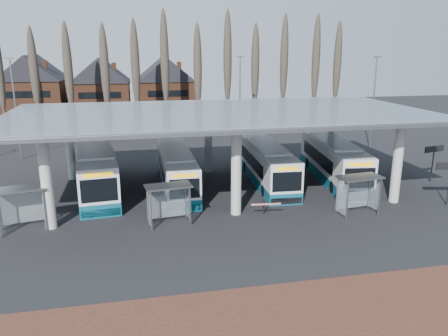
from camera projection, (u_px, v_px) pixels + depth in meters
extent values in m
plane|color=black|center=(245.00, 228.00, 27.62)|extent=(140.00, 140.00, 0.00)
cylinder|color=beige|center=(47.00, 183.00, 26.83)|extent=(0.70, 0.70, 6.00)
cylinder|color=beige|center=(70.00, 145.00, 37.21)|extent=(0.70, 0.70, 6.00)
cylinder|color=beige|center=(236.00, 172.00, 29.19)|extent=(0.70, 0.70, 6.00)
cylinder|color=beige|center=(208.00, 139.00, 39.58)|extent=(0.70, 0.70, 6.00)
cylinder|color=beige|center=(397.00, 163.00, 31.56)|extent=(0.70, 0.70, 6.00)
cylinder|color=beige|center=(331.00, 134.00, 41.95)|extent=(0.70, 0.70, 6.00)
cube|color=gray|center=(220.00, 112.00, 33.53)|extent=(32.00, 16.00, 0.12)
cube|color=silver|center=(220.00, 111.00, 33.51)|extent=(31.50, 15.50, 0.04)
cone|color=#473D33|center=(1.00, 81.00, 52.54)|extent=(0.36, 0.36, 14.50)
cone|color=#473D33|center=(36.00, 80.00, 53.32)|extent=(0.36, 0.36, 14.50)
ellipsoid|color=#473D33|center=(34.00, 66.00, 52.87)|extent=(1.10, 1.10, 11.02)
cone|color=#473D33|center=(70.00, 80.00, 54.11)|extent=(0.36, 0.36, 14.50)
ellipsoid|color=#473D33|center=(69.00, 65.00, 53.65)|extent=(1.10, 1.10, 11.02)
cone|color=#473D33|center=(103.00, 79.00, 54.90)|extent=(0.36, 0.36, 14.50)
ellipsoid|color=#473D33|center=(102.00, 65.00, 54.44)|extent=(1.10, 1.10, 11.02)
cone|color=#473D33|center=(136.00, 79.00, 55.69)|extent=(0.36, 0.36, 14.50)
ellipsoid|color=#473D33|center=(135.00, 65.00, 55.23)|extent=(1.10, 1.10, 11.02)
cone|color=#473D33|center=(167.00, 78.00, 56.48)|extent=(0.36, 0.36, 14.50)
ellipsoid|color=#473D33|center=(167.00, 65.00, 56.02)|extent=(1.10, 1.10, 11.02)
cone|color=#473D33|center=(198.00, 78.00, 57.27)|extent=(0.36, 0.36, 14.50)
ellipsoid|color=#473D33|center=(198.00, 64.00, 56.81)|extent=(1.10, 1.10, 11.02)
cone|color=#473D33|center=(227.00, 78.00, 58.06)|extent=(0.36, 0.36, 14.50)
ellipsoid|color=#473D33|center=(227.00, 64.00, 57.60)|extent=(1.10, 1.10, 11.02)
cone|color=#473D33|center=(256.00, 77.00, 58.84)|extent=(0.36, 0.36, 14.50)
ellipsoid|color=#473D33|center=(257.00, 64.00, 58.38)|extent=(1.10, 1.10, 11.02)
cone|color=#473D33|center=(285.00, 77.00, 59.63)|extent=(0.36, 0.36, 14.50)
ellipsoid|color=#473D33|center=(285.00, 64.00, 59.17)|extent=(1.10, 1.10, 11.02)
cone|color=#473D33|center=(312.00, 77.00, 60.42)|extent=(0.36, 0.36, 14.50)
ellipsoid|color=#473D33|center=(313.00, 64.00, 59.96)|extent=(1.10, 1.10, 11.02)
cone|color=#473D33|center=(339.00, 76.00, 61.21)|extent=(0.36, 0.36, 14.50)
ellipsoid|color=#473D33|center=(340.00, 63.00, 60.75)|extent=(1.10, 1.10, 11.02)
cube|color=brown|center=(36.00, 101.00, 64.21)|extent=(8.00, 10.00, 7.00)
pyramid|color=black|center=(30.00, 52.00, 62.36)|extent=(8.30, 10.30, 3.50)
cube|color=brown|center=(103.00, 100.00, 66.08)|extent=(8.00, 10.00, 7.00)
pyramid|color=black|center=(99.00, 52.00, 64.23)|extent=(8.30, 10.30, 3.50)
cube|color=brown|center=(165.00, 98.00, 67.95)|extent=(8.00, 10.00, 7.00)
pyramid|color=black|center=(164.00, 52.00, 66.11)|extent=(8.30, 10.30, 3.50)
cylinder|color=slate|center=(16.00, 111.00, 43.53)|extent=(0.16, 0.16, 10.00)
cube|color=slate|center=(9.00, 58.00, 42.19)|extent=(0.80, 0.15, 0.15)
cylinder|color=slate|center=(240.00, 100.00, 52.04)|extent=(0.16, 0.16, 10.00)
cube|color=slate|center=(240.00, 56.00, 50.69)|extent=(0.80, 0.15, 0.15)
cylinder|color=slate|center=(373.00, 104.00, 49.13)|extent=(0.16, 0.16, 10.00)
cube|color=slate|center=(377.00, 57.00, 47.79)|extent=(0.80, 0.15, 0.15)
cube|color=white|center=(96.00, 167.00, 34.50)|extent=(3.95, 12.89, 2.96)
cube|color=#0E546C|center=(98.00, 184.00, 34.88)|extent=(3.97, 12.91, 0.95)
cube|color=white|center=(95.00, 148.00, 34.10)|extent=(3.17, 7.81, 0.19)
cube|color=black|center=(96.00, 164.00, 34.96)|extent=(3.63, 9.36, 1.16)
cube|color=black|center=(99.00, 190.00, 28.67)|extent=(2.37, 0.30, 1.59)
cube|color=black|center=(94.00, 149.00, 40.29)|extent=(2.29, 0.29, 1.27)
cube|color=#CF9D0B|center=(98.00, 175.00, 28.39)|extent=(1.88, 0.24, 0.32)
cube|color=black|center=(101.00, 213.00, 29.10)|extent=(2.56, 0.34, 0.53)
cylinder|color=black|center=(82.00, 202.00, 30.82)|extent=(0.40, 1.04, 1.01)
cylinder|color=black|center=(117.00, 198.00, 31.53)|extent=(0.40, 1.04, 1.01)
cylinder|color=black|center=(82.00, 173.00, 37.92)|extent=(0.40, 1.04, 1.01)
cylinder|color=black|center=(110.00, 171.00, 38.63)|extent=(0.40, 1.04, 1.01)
cube|color=white|center=(177.00, 168.00, 35.04)|extent=(2.40, 11.19, 2.61)
cube|color=#0E546C|center=(177.00, 183.00, 35.37)|extent=(2.41, 11.21, 0.84)
cube|color=white|center=(176.00, 152.00, 34.68)|extent=(2.15, 6.72, 0.17)
cube|color=black|center=(176.00, 166.00, 35.45)|extent=(2.43, 8.06, 1.03)
cube|color=black|center=(185.00, 189.00, 29.76)|extent=(2.09, 0.06, 1.40)
cube|color=black|center=(170.00, 152.00, 40.28)|extent=(2.02, 0.06, 1.12)
cube|color=#CF9D0B|center=(184.00, 176.00, 29.51)|extent=(1.66, 0.05, 0.28)
cube|color=black|center=(185.00, 208.00, 30.14)|extent=(2.26, 0.08, 0.47)
cylinder|color=black|center=(167.00, 198.00, 31.80)|extent=(0.26, 0.90, 0.89)
cylinder|color=black|center=(196.00, 196.00, 32.23)|extent=(0.26, 0.90, 0.89)
cylinder|color=black|center=(161.00, 173.00, 38.23)|extent=(0.26, 0.90, 0.89)
cylinder|color=black|center=(185.00, 171.00, 38.65)|extent=(0.26, 0.90, 0.89)
cube|color=white|center=(267.00, 162.00, 36.62)|extent=(3.06, 11.73, 2.71)
cube|color=#0E546C|center=(267.00, 177.00, 36.97)|extent=(3.08, 11.75, 0.87)
cube|color=white|center=(267.00, 146.00, 36.25)|extent=(2.58, 7.07, 0.17)
cube|color=black|center=(266.00, 160.00, 37.06)|extent=(2.93, 8.48, 1.06)
cube|color=black|center=(287.00, 182.00, 31.09)|extent=(2.17, 0.17, 1.45)
cube|color=black|center=(252.00, 146.00, 42.12)|extent=(2.10, 0.17, 1.16)
cube|color=#CF9D0B|center=(288.00, 169.00, 30.84)|extent=(1.73, 0.14, 0.29)
cube|color=black|center=(286.00, 201.00, 31.49)|extent=(2.35, 0.20, 0.48)
cylinder|color=black|center=(264.00, 191.00, 33.29)|extent=(0.32, 0.94, 0.93)
cylinder|color=black|center=(292.00, 190.00, 33.62)|extent=(0.32, 0.94, 0.93)
cylinder|color=black|center=(246.00, 167.00, 40.02)|extent=(0.32, 0.94, 0.93)
cylinder|color=black|center=(269.00, 166.00, 40.36)|extent=(0.32, 0.94, 0.93)
cube|color=white|center=(333.00, 158.00, 37.53)|extent=(4.20, 12.44, 2.85)
cube|color=#0E546C|center=(332.00, 174.00, 37.90)|extent=(4.22, 12.46, 0.92)
cube|color=white|center=(334.00, 142.00, 37.15)|extent=(3.29, 7.57, 0.18)
cube|color=black|center=(332.00, 156.00, 38.00)|extent=(3.78, 9.06, 1.12)
cube|color=black|center=(360.00, 178.00, 31.67)|extent=(2.27, 0.37, 1.53)
cube|color=black|center=(314.00, 143.00, 43.36)|extent=(2.19, 0.35, 1.22)
cube|color=#CF9D0B|center=(361.00, 165.00, 31.40)|extent=(1.81, 0.29, 0.31)
cube|color=black|center=(358.00, 198.00, 32.08)|extent=(2.45, 0.41, 0.51)
cylinder|color=black|center=(333.00, 187.00, 34.09)|extent=(0.41, 1.01, 0.98)
cylinder|color=black|center=(362.00, 187.00, 34.25)|extent=(0.41, 1.01, 0.98)
cylinder|color=black|center=(308.00, 163.00, 41.23)|extent=(0.41, 1.01, 0.98)
cylinder|color=black|center=(333.00, 163.00, 41.39)|extent=(0.41, 1.01, 0.98)
cube|color=gray|center=(45.00, 210.00, 26.83)|extent=(0.10, 0.10, 2.68)
cube|color=gray|center=(44.00, 204.00, 27.86)|extent=(0.10, 0.10, 2.68)
cube|color=gray|center=(19.00, 189.00, 26.47)|extent=(3.26, 2.12, 0.11)
cube|color=silver|center=(22.00, 206.00, 27.38)|extent=(2.52, 0.61, 2.14)
cube|color=silver|center=(45.00, 206.00, 27.35)|extent=(0.30, 1.16, 2.14)
cube|color=gray|center=(151.00, 211.00, 26.83)|extent=(0.09, 0.09, 2.57)
cube|color=gray|center=(190.00, 207.00, 27.61)|extent=(0.09, 0.09, 2.57)
cube|color=gray|center=(148.00, 205.00, 27.87)|extent=(0.09, 0.09, 2.57)
cube|color=gray|center=(186.00, 201.00, 28.64)|extent=(0.09, 0.09, 2.57)
cube|color=gray|center=(168.00, 186.00, 27.38)|extent=(3.04, 1.79, 0.10)
cube|color=silver|center=(167.00, 202.00, 28.29)|extent=(2.46, 0.35, 2.06)
cube|color=silver|center=(149.00, 208.00, 27.32)|extent=(0.18, 1.13, 2.06)
cube|color=silver|center=(188.00, 203.00, 28.13)|extent=(0.18, 1.13, 2.06)
cube|color=gray|center=(347.00, 201.00, 28.49)|extent=(0.09, 0.09, 2.63)
cube|color=gray|center=(380.00, 197.00, 29.27)|extent=(0.09, 0.09, 2.63)
cube|color=gray|center=(337.00, 196.00, 29.55)|extent=(0.09, 0.09, 2.63)
cube|color=gray|center=(369.00, 192.00, 30.33)|extent=(0.09, 0.09, 2.63)
cube|color=gray|center=(360.00, 177.00, 29.05)|extent=(3.10, 1.81, 0.11)
cube|color=silver|center=(353.00, 193.00, 29.97)|extent=(2.52, 0.34, 2.11)
cube|color=silver|center=(341.00, 198.00, 28.99)|extent=(0.18, 1.16, 2.11)
cube|color=silver|center=(375.00, 194.00, 29.80)|extent=(0.18, 1.16, 2.11)
cylinder|color=black|center=(432.00, 164.00, 36.82)|extent=(0.10, 0.10, 3.06)
cube|color=black|center=(434.00, 149.00, 36.46)|extent=(2.08, 0.58, 0.53)
cube|color=black|center=(264.00, 207.00, 29.82)|extent=(0.07, 0.07, 1.01)
cube|color=red|center=(266.00, 204.00, 29.28)|extent=(2.02, 0.29, 0.09)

